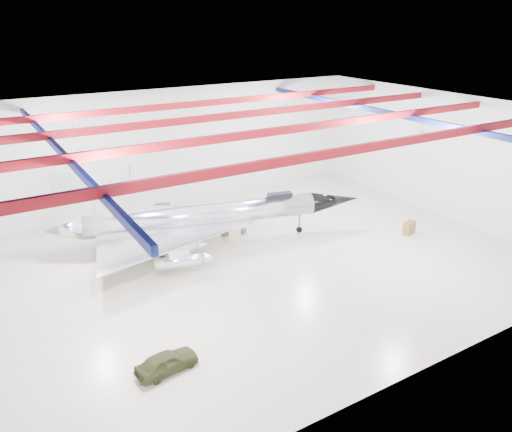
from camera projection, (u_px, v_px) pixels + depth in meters
floor at (249, 263)px, 36.94m from camera, size 40.00×40.00×0.00m
wall_back at (168, 148)px, 46.82m from camera, size 40.00×0.00×40.00m
wall_right at (442, 155)px, 44.48m from camera, size 0.00×30.00×30.00m
ceiling at (248, 114)px, 32.85m from camera, size 40.00×40.00×0.00m
ceiling_structure at (248, 124)px, 33.10m from camera, size 39.50×29.50×1.08m
jet_aircraft at (203, 218)px, 39.20m from camera, size 24.96×17.57×6.91m
jeep at (167, 362)px, 25.51m from camera, size 3.45×1.76×1.12m
desk at (409, 228)px, 41.71m from camera, size 1.29×0.85×1.08m
crate_ply at (178, 244)px, 39.65m from camera, size 0.59×0.52×0.35m
toolbox_red at (199, 230)px, 42.33m from camera, size 0.47×0.42×0.28m
engine_drum at (244, 231)px, 41.92m from camera, size 0.59×0.59×0.43m
parts_bin at (242, 213)px, 45.81m from camera, size 0.81×0.74×0.47m
crate_small at (165, 249)px, 38.79m from camera, size 0.41×0.33×0.27m
tool_chest at (250, 221)px, 44.08m from camera, size 0.40×0.40×0.35m
oil_barrel at (225, 233)px, 41.48m from camera, size 0.71×0.63×0.42m
spares_box at (205, 225)px, 43.25m from camera, size 0.59×0.59×0.41m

